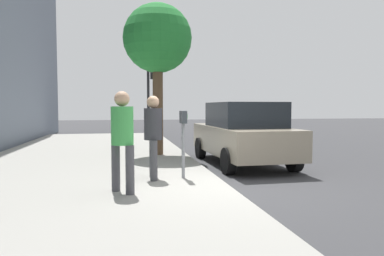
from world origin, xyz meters
TOP-DOWN VIEW (x-y plane):
  - ground_plane at (0.00, 0.00)m, footprint 80.00×80.00m
  - sidewalk_slab at (0.00, 3.00)m, footprint 28.00×6.00m
  - parking_meter at (0.60, 0.74)m, footprint 0.36×0.12m
  - pedestrian_at_meter at (0.60, 1.37)m, footprint 0.52×0.37m
  - pedestrian_bystander at (-0.50, 1.99)m, footprint 0.45×0.39m
  - parked_sedan_near at (2.94, -1.35)m, footprint 4.45×2.06m
  - street_tree at (4.43, 0.91)m, footprint 2.12×2.12m
  - traffic_signal at (9.80, 0.75)m, footprint 0.24×0.44m

SIDE VIEW (x-z plane):
  - ground_plane at x=0.00m, z-range 0.00..0.00m
  - sidewalk_slab at x=0.00m, z-range 0.00..0.15m
  - parked_sedan_near at x=2.94m, z-range 0.01..1.78m
  - pedestrian_at_meter at x=0.60m, z-range 0.30..2.02m
  - parking_meter at x=0.60m, z-range 0.46..1.87m
  - pedestrian_bystander at x=-0.50m, z-range 0.31..2.07m
  - traffic_signal at x=9.80m, z-range 0.78..4.38m
  - street_tree at x=4.43m, z-range 1.36..6.03m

